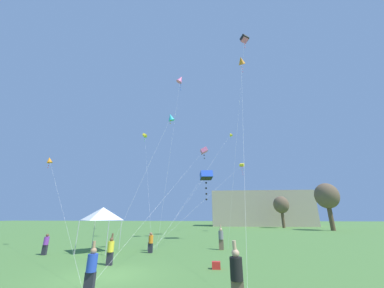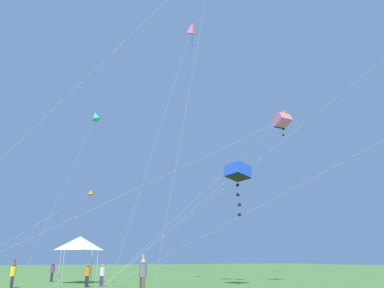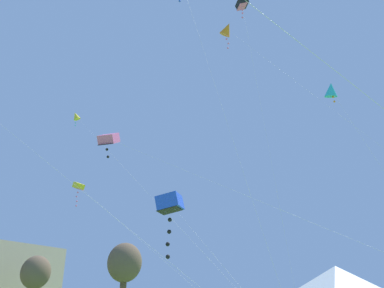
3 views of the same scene
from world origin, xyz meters
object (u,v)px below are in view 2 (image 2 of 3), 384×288
(kite_yellow_box_3, at_px, (285,115))
(kite_cyan_diamond_8, at_px, (95,116))
(person_orange_shirt, at_px, (87,274))
(person_grey_shirt, at_px, (143,274))
(kite_orange_diamond_2, at_px, (90,193))
(kite_pink_box_5, at_px, (282,121))
(person_white_shirt, at_px, (102,274))
(kite_blue_box_0, at_px, (238,173))
(person_yellow_shirt, at_px, (13,274))
(festival_tent, at_px, (80,243))
(kite_pink_diamond_4, at_px, (192,29))
(person_purple_shirt, at_px, (52,271))

(kite_yellow_box_3, bearing_deg, kite_cyan_diamond_8, -67.05)
(person_orange_shirt, bearing_deg, person_grey_shirt, 130.56)
(kite_cyan_diamond_8, bearing_deg, kite_orange_diamond_2, 171.04)
(person_orange_shirt, height_order, kite_pink_box_5, kite_pink_box_5)
(person_white_shirt, xyz_separation_m, kite_blue_box_0, (4.90, 8.58, 7.21))
(person_white_shirt, distance_m, person_grey_shirt, 6.38)
(kite_blue_box_0, bearing_deg, person_yellow_shirt, -112.17)
(kite_yellow_box_3, distance_m, kite_cyan_diamond_8, 30.25)
(person_grey_shirt, distance_m, kite_blue_box_0, 10.32)
(festival_tent, xyz_separation_m, kite_blue_box_0, (9.03, 9.73, 4.94))
(person_white_shirt, distance_m, kite_orange_diamond_2, 13.96)
(festival_tent, xyz_separation_m, kite_pink_box_5, (8.64, 14.48, 9.92))
(kite_cyan_diamond_8, bearing_deg, kite_pink_diamond_4, 92.54)
(kite_yellow_box_3, height_order, kite_cyan_diamond_8, kite_yellow_box_3)
(person_white_shirt, relative_size, person_grey_shirt, 0.71)
(person_grey_shirt, bearing_deg, kite_blue_box_0, -170.87)
(festival_tent, height_order, kite_cyan_diamond_8, kite_cyan_diamond_8)
(kite_blue_box_0, bearing_deg, person_white_shirt, -119.76)
(kite_blue_box_0, xyz_separation_m, kite_pink_box_5, (-0.38, 4.75, 4.98))
(kite_yellow_box_3, bearing_deg, festival_tent, -78.37)
(kite_pink_diamond_4, bearing_deg, kite_yellow_box_3, 120.31)
(person_purple_shirt, distance_m, kite_pink_diamond_4, 24.78)
(person_white_shirt, xyz_separation_m, kite_orange_diamond_2, (-11.61, 0.49, 7.73))
(person_purple_shirt, height_order, kite_blue_box_0, kite_blue_box_0)
(kite_blue_box_0, bearing_deg, kite_orange_diamond_2, -153.91)
(kite_cyan_diamond_8, bearing_deg, kite_yellow_box_3, 112.95)
(person_white_shirt, height_order, kite_pink_diamond_4, kite_pink_diamond_4)
(festival_tent, bearing_deg, kite_yellow_box_3, 101.63)
(kite_blue_box_0, bearing_deg, person_grey_shirt, -79.56)
(person_orange_shirt, relative_size, person_yellow_shirt, 0.85)
(kite_blue_box_0, relative_size, kite_yellow_box_3, 0.37)
(person_grey_shirt, relative_size, kite_pink_box_5, 0.09)
(person_white_shirt, height_order, kite_pink_box_5, kite_pink_box_5)
(person_white_shirt, xyz_separation_m, kite_cyan_diamond_8, (1.79, -1.62, 11.19))
(kite_pink_diamond_4, bearing_deg, festival_tent, -126.52)
(person_white_shirt, height_order, person_yellow_shirt, person_yellow_shirt)
(festival_tent, height_order, kite_blue_box_0, kite_blue_box_0)
(person_orange_shirt, bearing_deg, kite_blue_box_0, 174.99)
(kite_pink_diamond_4, bearing_deg, person_purple_shirt, -134.97)
(person_yellow_shirt, relative_size, kite_orange_diamond_2, 0.15)
(person_orange_shirt, height_order, kite_yellow_box_3, kite_yellow_box_3)
(festival_tent, bearing_deg, person_purple_shirt, -155.43)
(kite_orange_diamond_2, xyz_separation_m, kite_pink_box_5, (16.13, 12.84, 4.46))
(person_grey_shirt, relative_size, kite_cyan_diamond_8, 0.17)
(person_yellow_shirt, bearing_deg, festival_tent, 166.17)
(person_white_shirt, bearing_deg, person_grey_shirt, -112.39)
(person_purple_shirt, relative_size, kite_cyan_diamond_8, 0.12)
(person_white_shirt, distance_m, kite_pink_diamond_4, 22.15)
(person_grey_shirt, relative_size, kite_yellow_box_3, 0.08)
(person_grey_shirt, relative_size, kite_pink_diamond_4, 0.09)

